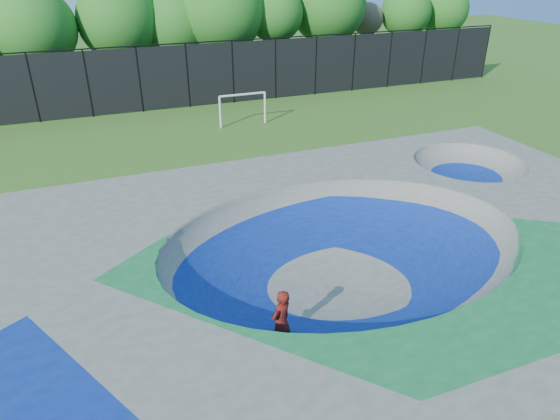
{
  "coord_description": "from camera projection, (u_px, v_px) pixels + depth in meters",
  "views": [
    {
      "loc": [
        -6.47,
        -10.98,
        8.76
      ],
      "look_at": [
        -0.87,
        3.0,
        1.1
      ],
      "focal_mm": 32.0,
      "sensor_mm": 36.0,
      "label": 1
    }
  ],
  "objects": [
    {
      "name": "skate_deck",
      "position": [
        344.0,
        258.0,
        14.86
      ],
      "size": [
        22.0,
        14.0,
        1.5
      ],
      "primitive_type": "cube",
      "color": "gray",
      "rests_on": "ground"
    },
    {
      "name": "fence",
      "position": [
        188.0,
        74.0,
        31.63
      ],
      "size": [
        48.09,
        0.09,
        4.04
      ],
      "color": "black",
      "rests_on": "ground"
    },
    {
      "name": "skateboard",
      "position": [
        281.0,
        349.0,
        12.44
      ],
      "size": [
        0.77,
        0.62,
        0.05
      ],
      "primitive_type": "cube",
      "rotation": [
        0.0,
        0.0,
        0.6
      ],
      "color": "black",
      "rests_on": "ground"
    },
    {
      "name": "ground",
      "position": [
        343.0,
        279.0,
        15.2
      ],
      "size": [
        120.0,
        120.0,
        0.0
      ],
      "primitive_type": "plane",
      "color": "#345E1A",
      "rests_on": "ground"
    },
    {
      "name": "treeline",
      "position": [
        134.0,
        19.0,
        33.84
      ],
      "size": [
        52.23,
        7.69,
        8.38
      ],
      "color": "#3F291F",
      "rests_on": "ground"
    },
    {
      "name": "soccer_goal",
      "position": [
        243.0,
        103.0,
        28.46
      ],
      "size": [
        2.82,
        0.12,
        1.86
      ],
      "color": "silver",
      "rests_on": "ground"
    },
    {
      "name": "skater",
      "position": [
        281.0,
        322.0,
        12.05
      ],
      "size": [
        0.77,
        0.69,
        1.78
      ],
      "primitive_type": "imported",
      "rotation": [
        0.0,
        0.0,
        3.66
      ],
      "color": "#B51C0E",
      "rests_on": "ground"
    }
  ]
}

